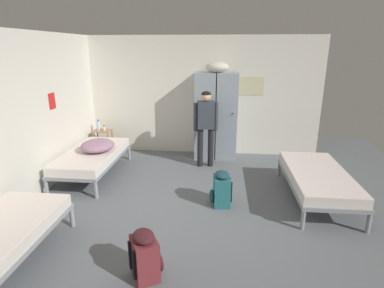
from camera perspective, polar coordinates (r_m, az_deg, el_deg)
The scene contains 12 objects.
ground_plane at distance 4.79m, azimuth -0.31°, elevation -11.89°, with size 8.55×8.55×0.00m, color slate.
room_backdrop at distance 5.84m, azimuth -11.83°, elevation 6.78°, with size 5.17×5.40×2.60m.
locker_bank at distance 6.69m, azimuth 4.45°, elevation 5.51°, with size 0.90×0.55×2.07m.
shelf_unit at distance 7.26m, azimuth -16.15°, elevation 0.74°, with size 0.38×0.30×0.57m.
bed_right at distance 5.29m, azimuth 22.19°, elevation -5.71°, with size 0.90×1.90×0.49m.
bed_left_rear at distance 6.12m, azimuth -17.95°, elevation -2.17°, with size 0.90×1.90×0.49m.
bedding_heap at distance 6.01m, azimuth -17.07°, elevation -0.26°, with size 0.61×0.65×0.22m.
person_traveler at distance 6.13m, azimuth 2.56°, elevation 4.07°, with size 0.48×0.24×1.54m.
water_bottle at distance 7.22m, azimuth -16.90°, elevation 3.32°, with size 0.07×0.07×0.24m.
lotion_bottle at distance 7.13m, azimuth -15.93°, elevation 2.79°, with size 0.05×0.05×0.13m.
backpack_teal at distance 4.81m, azimuth 5.39°, elevation -8.34°, with size 0.36×0.34×0.55m.
backpack_maroon at distance 3.46m, azimuth -8.57°, elevation -19.79°, with size 0.41×0.40×0.55m.
Camera 1 is at (0.43, -4.15, 2.34)m, focal length 28.82 mm.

